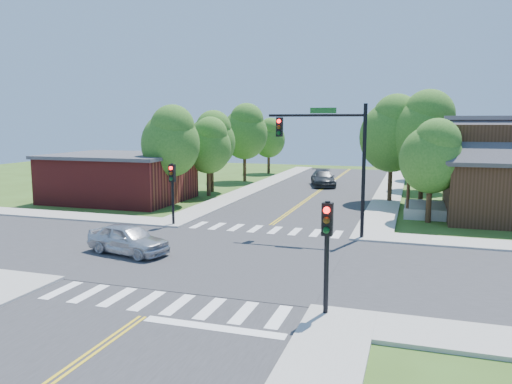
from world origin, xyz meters
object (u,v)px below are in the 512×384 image
(car_silver, at_px, (128,240))
(signal_pole_nw, at_px, (172,182))
(signal_pole_se, at_px, (327,237))
(car_dgrey, at_px, (323,179))
(signal_mast_ne, at_px, (332,148))

(car_silver, bearing_deg, signal_pole_nw, 21.62)
(signal_pole_se, bearing_deg, car_dgrey, 100.31)
(signal_pole_se, distance_m, car_dgrey, 32.95)
(car_silver, height_order, car_dgrey, car_dgrey)
(signal_pole_nw, xyz_separation_m, car_silver, (0.94, -6.45, -1.94))
(signal_mast_ne, distance_m, signal_pole_se, 11.55)
(signal_mast_ne, xyz_separation_m, signal_pole_se, (1.69, -11.21, -2.19))
(signal_mast_ne, xyz_separation_m, signal_pole_nw, (-9.51, -0.01, -2.19))
(signal_pole_nw, height_order, car_silver, signal_pole_nw)
(signal_mast_ne, distance_m, car_dgrey, 21.95)
(car_silver, xyz_separation_m, car_dgrey, (4.37, 27.61, 0.04))
(signal_pole_nw, relative_size, car_silver, 0.84)
(car_silver, bearing_deg, signal_pole_se, -101.51)
(signal_mast_ne, bearing_deg, car_dgrey, 101.23)
(signal_pole_se, relative_size, signal_pole_nw, 1.00)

